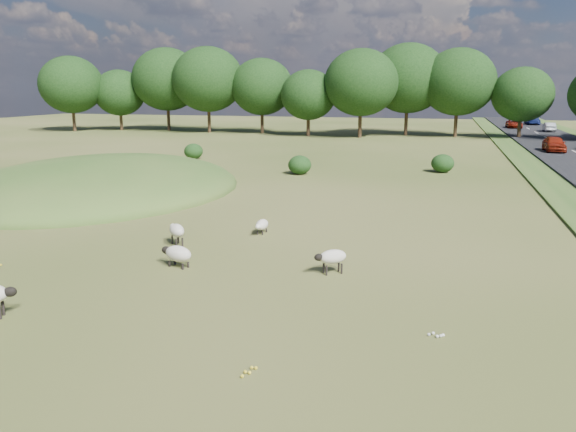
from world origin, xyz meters
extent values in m
plane|color=#334916|center=(0.00, 20.00, 0.00)|extent=(160.00, 160.00, 0.00)
ellipsoid|color=#33561E|center=(-12.00, 12.00, 0.00)|extent=(16.00, 20.00, 4.00)
cylinder|color=black|center=(-42.96, 52.57, 1.89)|extent=(0.44, 0.44, 3.77)
ellipsoid|color=black|center=(-42.96, 52.57, 6.50)|extent=(8.81, 8.81, 7.93)
cylinder|color=black|center=(-37.62, 56.23, 1.56)|extent=(0.44, 0.44, 3.12)
ellipsoid|color=black|center=(-37.62, 56.23, 5.38)|extent=(7.28, 7.28, 6.55)
cylinder|color=black|center=(-30.54, 57.35, 2.11)|extent=(0.44, 0.44, 4.21)
ellipsoid|color=black|center=(-30.54, 57.35, 7.25)|extent=(9.83, 9.83, 8.84)
cylinder|color=black|center=(-23.43, 55.54, 2.09)|extent=(0.44, 0.44, 4.18)
ellipsoid|color=black|center=(-23.43, 55.54, 7.20)|extent=(9.75, 9.75, 8.78)
cylinder|color=black|center=(-15.94, 56.24, 1.80)|extent=(0.44, 0.44, 3.61)
ellipsoid|color=black|center=(-15.94, 56.24, 6.21)|extent=(8.41, 8.41, 7.57)
cylinder|color=black|center=(-8.82, 53.43, 1.51)|extent=(0.44, 0.44, 3.02)
ellipsoid|color=black|center=(-8.82, 53.43, 5.20)|extent=(7.04, 7.04, 6.34)
cylinder|color=black|center=(-2.08, 52.98, 1.95)|extent=(0.44, 0.44, 3.90)
ellipsoid|color=black|center=(-2.08, 52.98, 6.71)|extent=(9.09, 9.09, 8.18)
cylinder|color=black|center=(3.25, 57.90, 2.11)|extent=(0.44, 0.44, 4.22)
ellipsoid|color=black|center=(3.25, 57.90, 7.27)|extent=(9.85, 9.85, 8.86)
cylinder|color=black|center=(9.45, 56.94, 1.97)|extent=(0.44, 0.44, 3.94)
ellipsoid|color=black|center=(9.45, 56.94, 6.79)|extent=(9.20, 9.20, 8.28)
cylinder|color=black|center=(16.87, 56.01, 1.54)|extent=(0.44, 0.44, 3.09)
ellipsoid|color=black|center=(16.87, 56.01, 5.32)|extent=(7.20, 7.20, 6.48)
ellipsoid|color=black|center=(-1.89, 21.43, 0.68)|extent=(1.67, 1.67, 1.37)
ellipsoid|color=black|center=(8.04, 25.07, 0.68)|extent=(1.65, 1.65, 1.35)
ellipsoid|color=black|center=(-13.04, 27.63, 0.67)|extent=(1.65, 1.65, 1.35)
ellipsoid|color=black|center=(-3.18, -5.67, 0.72)|extent=(0.43, 0.39, 0.28)
cylinder|color=black|center=(-3.49, -5.66, 0.20)|extent=(0.08, 0.08, 0.40)
cylinder|color=black|center=(-3.38, -5.91, 0.20)|extent=(0.08, 0.08, 0.40)
ellipsoid|color=beige|center=(-2.02, 2.01, 0.61)|extent=(1.05, 1.08, 0.51)
ellipsoid|color=silver|center=(-2.37, 2.40, 0.65)|extent=(0.39, 0.40, 0.25)
cylinder|color=black|center=(-2.30, 2.14, 0.18)|extent=(0.07, 0.07, 0.36)
cylinder|color=black|center=(-2.12, 2.30, 0.18)|extent=(0.07, 0.07, 0.36)
cylinder|color=black|center=(-1.91, 1.71, 0.18)|extent=(0.07, 0.07, 0.36)
cylinder|color=black|center=(-1.73, 1.88, 0.18)|extent=(0.07, 0.07, 0.36)
ellipsoid|color=beige|center=(4.59, 0.24, 0.59)|extent=(1.07, 0.95, 0.49)
ellipsoid|color=black|center=(4.17, -0.05, 0.62)|extent=(0.38, 0.37, 0.24)
cylinder|color=black|center=(4.43, -0.02, 0.17)|extent=(0.07, 0.07, 0.35)
cylinder|color=black|center=(4.29, 0.18, 0.17)|extent=(0.07, 0.07, 0.35)
cylinder|color=black|center=(4.88, 0.30, 0.17)|extent=(0.07, 0.07, 0.35)
cylinder|color=black|center=(4.75, 0.49, 0.17)|extent=(0.07, 0.07, 0.35)
ellipsoid|color=beige|center=(-0.73, -0.49, 0.48)|extent=(1.21, 0.89, 0.56)
ellipsoid|color=black|center=(-1.29, -0.31, 0.52)|extent=(0.42, 0.36, 0.28)
cylinder|color=black|center=(-1.08, -0.52, 0.10)|extent=(0.08, 0.08, 0.20)
cylinder|color=black|center=(-0.99, -0.26, 0.10)|extent=(0.08, 0.08, 0.20)
cylinder|color=black|center=(-0.47, -0.72, 0.10)|extent=(0.08, 0.08, 0.20)
cylinder|color=black|center=(-0.39, -0.46, 0.10)|extent=(0.08, 0.08, 0.20)
ellipsoid|color=beige|center=(0.66, 4.67, 0.39)|extent=(0.51, 0.90, 0.45)
ellipsoid|color=silver|center=(0.64, 4.19, 0.42)|extent=(0.23, 0.30, 0.23)
cylinder|color=black|center=(0.76, 4.40, 0.08)|extent=(0.06, 0.06, 0.17)
cylinder|color=black|center=(0.54, 4.41, 0.08)|extent=(0.06, 0.06, 0.17)
cylinder|color=black|center=(0.78, 4.92, 0.08)|extent=(0.06, 0.06, 0.17)
cylinder|color=black|center=(0.56, 4.93, 0.08)|extent=(0.06, 0.06, 0.17)
imported|color=#B0B3B8|center=(21.90, 66.37, 0.86)|extent=(1.29, 3.69, 1.22)
imported|color=maroon|center=(18.10, 40.04, 0.97)|extent=(1.70, 4.24, 1.44)
imported|color=maroon|center=(18.10, 72.50, 0.87)|extent=(2.07, 4.48, 1.25)
imported|color=navy|center=(21.90, 81.92, 0.97)|extent=(2.02, 4.97, 1.44)
camera|label=1|loc=(7.89, -17.54, 6.13)|focal=35.00mm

